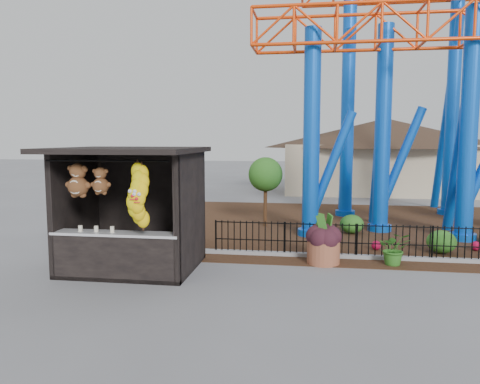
# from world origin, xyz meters

# --- Properties ---
(ground) EXTENTS (120.00, 120.00, 0.00)m
(ground) POSITION_xyz_m (0.00, 0.00, 0.00)
(ground) COLOR slate
(ground) RESTS_ON ground
(mulch_bed) EXTENTS (18.00, 12.00, 0.02)m
(mulch_bed) POSITION_xyz_m (4.00, 8.00, 0.01)
(mulch_bed) COLOR #331E11
(mulch_bed) RESTS_ON ground
(curb) EXTENTS (18.00, 0.18, 0.12)m
(curb) POSITION_xyz_m (4.00, 3.00, 0.06)
(curb) COLOR gray
(curb) RESTS_ON ground
(prize_booth) EXTENTS (3.50, 3.40, 3.12)m
(prize_booth) POSITION_xyz_m (-3.00, 0.90, 1.53)
(prize_booth) COLOR black
(prize_booth) RESTS_ON ground
(picket_fence) EXTENTS (12.20, 0.06, 1.00)m
(picket_fence) POSITION_xyz_m (4.90, 3.00, 0.50)
(picket_fence) COLOR black
(picket_fence) RESTS_ON ground
(roller_coaster) EXTENTS (11.00, 6.37, 10.82)m
(roller_coaster) POSITION_xyz_m (5.12, 8.23, 6.44)
(roller_coaster) COLOR blue
(roller_coaster) RESTS_ON ground
(terracotta_planter) EXTENTS (0.90, 0.90, 0.62)m
(terracotta_planter) POSITION_xyz_m (1.87, 2.37, 0.31)
(terracotta_planter) COLOR brown
(terracotta_planter) RESTS_ON ground
(planter_foliage) EXTENTS (0.70, 0.70, 0.64)m
(planter_foliage) POSITION_xyz_m (1.87, 2.37, 0.94)
(planter_foliage) COLOR black
(planter_foliage) RESTS_ON terracotta_planter
(potted_plant) EXTENTS (0.83, 0.73, 0.90)m
(potted_plant) POSITION_xyz_m (3.73, 2.49, 0.45)
(potted_plant) COLOR #1F5B1A
(potted_plant) RESTS_ON ground
(landscaping) EXTENTS (7.88, 3.52, 0.67)m
(landscaping) POSITION_xyz_m (4.70, 5.20, 0.31)
(landscaping) COLOR #285D1B
(landscaping) RESTS_ON mulch_bed
(pavilion) EXTENTS (15.00, 15.00, 4.80)m
(pavilion) POSITION_xyz_m (6.00, 20.00, 3.07)
(pavilion) COLOR #BFAD8C
(pavilion) RESTS_ON ground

